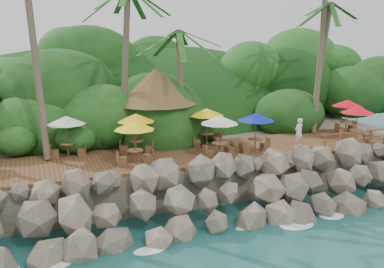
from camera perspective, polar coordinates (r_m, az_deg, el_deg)
name	(u,v)px	position (r m, az deg, el deg)	size (l,w,h in m)	color
ground	(238,233)	(20.43, 6.12, -12.87)	(140.00, 140.00, 0.00)	#19514F
land_base	(147,137)	(34.35, -5.91, -0.40)	(32.00, 25.20, 2.10)	gray
jungle_hill	(127,131)	(41.71, -8.54, 0.38)	(44.80, 28.00, 15.40)	#143811
seawall	(221,195)	(21.63, 3.79, -8.02)	(29.00, 4.00, 2.30)	gray
terrace	(192,154)	(24.82, 0.00, -2.70)	(26.00, 5.00, 0.20)	brown
jungle_foliage	(151,153)	(33.67, -5.43, -2.50)	(44.00, 16.00, 12.00)	#143811
foam_line	(236,230)	(20.66, 5.74, -12.47)	(25.20, 0.80, 0.06)	white
palapa	(156,86)	(27.07, -4.78, 6.29)	(5.13, 5.13, 4.60)	brown
dining_clusters	(177,121)	(24.14, -1.94, 1.74)	(25.72, 4.96, 2.30)	brown
railing	(377,136)	(28.67, 23.19, -0.19)	(8.30, 0.10, 1.00)	brown
waiter	(299,132)	(26.83, 13.86, 0.22)	(0.63, 0.41, 1.73)	white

